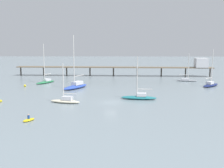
{
  "coord_description": "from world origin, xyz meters",
  "views": [
    {
      "loc": [
        1.35,
        -57.04,
        12.38
      ],
      "look_at": [
        0.0,
        16.45,
        1.5
      ],
      "focal_mm": 44.68,
      "sensor_mm": 36.0,
      "label": 1
    }
  ],
  "objects_px": {
    "sailboat_navy": "(211,84)",
    "sailboat_cream": "(66,100)",
    "sailboat_gray": "(187,79)",
    "sailboat_teal": "(139,97)",
    "mooring_buoy_inner": "(1,101)",
    "pier": "(150,66)",
    "dinghy_yellow": "(29,120)",
    "sailboat_blue": "(76,86)",
    "sailboat_green": "(46,81)",
    "mooring_buoy_near": "(25,86)"
  },
  "relations": [
    {
      "from": "sailboat_navy",
      "to": "sailboat_cream",
      "type": "xyz_separation_m",
      "value": [
        -37.49,
        -22.76,
        -0.04
      ]
    },
    {
      "from": "sailboat_teal",
      "to": "mooring_buoy_inner",
      "type": "xyz_separation_m",
      "value": [
        -29.38,
        -3.63,
        -0.34
      ]
    },
    {
      "from": "mooring_buoy_inner",
      "to": "sailboat_cream",
      "type": "bearing_deg",
      "value": -1.92
    },
    {
      "from": "sailboat_teal",
      "to": "sailboat_cream",
      "type": "distance_m",
      "value": 16.12
    },
    {
      "from": "sailboat_blue",
      "to": "dinghy_yellow",
      "type": "bearing_deg",
      "value": -95.03
    },
    {
      "from": "sailboat_navy",
      "to": "dinghy_yellow",
      "type": "bearing_deg",
      "value": -138.39
    },
    {
      "from": "sailboat_blue",
      "to": "pier",
      "type": "bearing_deg",
      "value": 50.3
    },
    {
      "from": "mooring_buoy_inner",
      "to": "mooring_buoy_near",
      "type": "distance_m",
      "value": 21.04
    },
    {
      "from": "sailboat_teal",
      "to": "sailboat_cream",
      "type": "bearing_deg",
      "value": -165.3
    },
    {
      "from": "pier",
      "to": "sailboat_gray",
      "type": "relative_size",
      "value": 8.13
    },
    {
      "from": "sailboat_blue",
      "to": "mooring_buoy_inner",
      "type": "relative_size",
      "value": 27.12
    },
    {
      "from": "sailboat_green",
      "to": "dinghy_yellow",
      "type": "relative_size",
      "value": 4.97
    },
    {
      "from": "pier",
      "to": "mooring_buoy_near",
      "type": "height_order",
      "value": "pier"
    },
    {
      "from": "sailboat_navy",
      "to": "sailboat_gray",
      "type": "distance_m",
      "value": 11.75
    },
    {
      "from": "sailboat_green",
      "to": "mooring_buoy_near",
      "type": "bearing_deg",
      "value": -118.29
    },
    {
      "from": "sailboat_gray",
      "to": "mooring_buoy_near",
      "type": "xyz_separation_m",
      "value": [
        -48.91,
        -12.32,
        -0.25
      ]
    },
    {
      "from": "sailboat_cream",
      "to": "mooring_buoy_near",
      "type": "xyz_separation_m",
      "value": [
        -15.57,
        21.43,
        -0.29
      ]
    },
    {
      "from": "sailboat_cream",
      "to": "mooring_buoy_near",
      "type": "height_order",
      "value": "sailboat_cream"
    },
    {
      "from": "sailboat_navy",
      "to": "sailboat_blue",
      "type": "distance_m",
      "value": 38.34
    },
    {
      "from": "sailboat_cream",
      "to": "sailboat_navy",
      "type": "bearing_deg",
      "value": 31.25
    },
    {
      "from": "sailboat_navy",
      "to": "sailboat_cream",
      "type": "distance_m",
      "value": 43.86
    },
    {
      "from": "sailboat_navy",
      "to": "sailboat_gray",
      "type": "bearing_deg",
      "value": 110.66
    },
    {
      "from": "pier",
      "to": "sailboat_navy",
      "type": "distance_m",
      "value": 28.39
    },
    {
      "from": "sailboat_teal",
      "to": "sailboat_navy",
      "type": "distance_m",
      "value": 28.77
    },
    {
      "from": "dinghy_yellow",
      "to": "mooring_buoy_inner",
      "type": "relative_size",
      "value": 4.6
    },
    {
      "from": "sailboat_cream",
      "to": "mooring_buoy_inner",
      "type": "xyz_separation_m",
      "value": [
        -13.78,
        0.46,
        -0.34
      ]
    },
    {
      "from": "sailboat_gray",
      "to": "mooring_buoy_inner",
      "type": "height_order",
      "value": "sailboat_gray"
    },
    {
      "from": "sailboat_navy",
      "to": "mooring_buoy_inner",
      "type": "bearing_deg",
      "value": -156.5
    },
    {
      "from": "sailboat_cream",
      "to": "sailboat_green",
      "type": "bearing_deg",
      "value": 111.73
    },
    {
      "from": "sailboat_gray",
      "to": "mooring_buoy_near",
      "type": "relative_size",
      "value": 14.23
    },
    {
      "from": "sailboat_gray",
      "to": "sailboat_blue",
      "type": "relative_size",
      "value": 0.63
    },
    {
      "from": "sailboat_navy",
      "to": "mooring_buoy_inner",
      "type": "xyz_separation_m",
      "value": [
        -51.27,
        -22.29,
        -0.38
      ]
    },
    {
      "from": "dinghy_yellow",
      "to": "sailboat_gray",
      "type": "bearing_deg",
      "value": 52.16
    },
    {
      "from": "dinghy_yellow",
      "to": "mooring_buoy_inner",
      "type": "xyz_separation_m",
      "value": [
        -10.35,
        14.05,
        0.04
      ]
    },
    {
      "from": "pier",
      "to": "mooring_buoy_near",
      "type": "distance_m",
      "value": 46.42
    },
    {
      "from": "sailboat_green",
      "to": "dinghy_yellow",
      "type": "xyz_separation_m",
      "value": [
        8.1,
        -42.52,
        -0.44
      ]
    },
    {
      "from": "mooring_buoy_inner",
      "to": "sailboat_teal",
      "type": "bearing_deg",
      "value": 7.04
    },
    {
      "from": "sailboat_navy",
      "to": "sailboat_green",
      "type": "height_order",
      "value": "sailboat_green"
    },
    {
      "from": "sailboat_blue",
      "to": "mooring_buoy_inner",
      "type": "bearing_deg",
      "value": -126.18
    },
    {
      "from": "sailboat_teal",
      "to": "sailboat_cream",
      "type": "height_order",
      "value": "sailboat_teal"
    },
    {
      "from": "sailboat_teal",
      "to": "pier",
      "type": "bearing_deg",
      "value": 80.15
    },
    {
      "from": "sailboat_gray",
      "to": "sailboat_cream",
      "type": "relative_size",
      "value": 1.1
    },
    {
      "from": "pier",
      "to": "sailboat_navy",
      "type": "bearing_deg",
      "value": -59.14
    },
    {
      "from": "sailboat_cream",
      "to": "mooring_buoy_inner",
      "type": "distance_m",
      "value": 13.79
    },
    {
      "from": "sailboat_green",
      "to": "sailboat_blue",
      "type": "height_order",
      "value": "sailboat_blue"
    },
    {
      "from": "sailboat_teal",
      "to": "sailboat_green",
      "type": "distance_m",
      "value": 36.78
    },
    {
      "from": "sailboat_cream",
      "to": "sailboat_teal",
      "type": "bearing_deg",
      "value": 14.7
    },
    {
      "from": "sailboat_gray",
      "to": "sailboat_navy",
      "type": "bearing_deg",
      "value": -69.34
    },
    {
      "from": "sailboat_green",
      "to": "sailboat_blue",
      "type": "distance_m",
      "value": 15.12
    },
    {
      "from": "sailboat_teal",
      "to": "sailboat_green",
      "type": "xyz_separation_m",
      "value": [
        -27.13,
        24.84,
        0.06
      ]
    }
  ]
}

